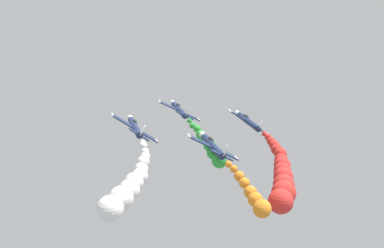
{
  "coord_description": "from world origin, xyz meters",
  "views": [
    {
      "loc": [
        -21.53,
        -72.76,
        158.64
      ],
      "look_at": [
        0.0,
        0.0,
        133.22
      ],
      "focal_mm": 41.52,
      "sensor_mm": 36.0,
      "label": 1
    }
  ],
  "objects_px": {
    "airplane_lead": "(179,109)",
    "airplane_left_outer": "(213,146)",
    "airplane_left_inner": "(135,127)",
    "airplane_right_inner": "(248,121)"
  },
  "relations": [
    {
      "from": "airplane_right_inner",
      "to": "airplane_left_outer",
      "type": "distance_m",
      "value": 14.47
    },
    {
      "from": "airplane_left_outer",
      "to": "airplane_left_inner",
      "type": "bearing_deg",
      "value": 136.23
    },
    {
      "from": "airplane_right_inner",
      "to": "airplane_left_outer",
      "type": "xyz_separation_m",
      "value": [
        -10.44,
        -10.01,
        0.05
      ]
    },
    {
      "from": "airplane_lead",
      "to": "airplane_left_inner",
      "type": "relative_size",
      "value": 1.0
    },
    {
      "from": "airplane_left_inner",
      "to": "airplane_right_inner",
      "type": "bearing_deg",
      "value": -0.67
    },
    {
      "from": "airplane_left_inner",
      "to": "airplane_right_inner",
      "type": "height_order",
      "value": "airplane_left_inner"
    },
    {
      "from": "airplane_left_inner",
      "to": "airplane_lead",
      "type": "bearing_deg",
      "value": 44.56
    },
    {
      "from": "airplane_left_outer",
      "to": "airplane_lead",
      "type": "bearing_deg",
      "value": 90.01
    },
    {
      "from": "airplane_right_inner",
      "to": "airplane_left_inner",
      "type": "bearing_deg",
      "value": 179.33
    },
    {
      "from": "airplane_lead",
      "to": "airplane_left_outer",
      "type": "distance_m",
      "value": 20.8
    }
  ]
}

